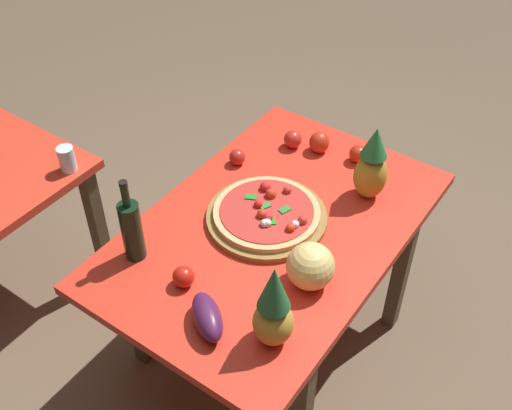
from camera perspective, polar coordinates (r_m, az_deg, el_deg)
ground_plane at (r=2.94m, az=1.32°, el=-12.07°), size 10.00×10.00×0.00m
display_table at (r=2.45m, az=1.56°, el=-3.22°), size 1.38×0.91×0.72m
pizza_board at (r=2.40m, az=0.97°, el=-1.12°), size 0.47×0.47×0.02m
pizza at (r=2.38m, az=1.06°, el=-0.64°), size 0.41×0.41×0.06m
wine_bottle at (r=2.23m, az=-11.27°, el=-2.18°), size 0.08×0.08×0.35m
pineapple_left at (r=1.93m, az=1.61°, el=-9.51°), size 0.13×0.13×0.33m
pineapple_right at (r=2.47m, az=10.50°, el=3.49°), size 0.13×0.13×0.33m
melon at (r=2.14m, az=4.99°, el=-5.58°), size 0.17×0.17×0.17m
bell_pepper at (r=2.73m, az=5.79°, el=5.69°), size 0.09×0.09×0.10m
eggplant at (r=2.05m, az=-4.47°, el=-10.13°), size 0.19×0.21×0.09m
tomato_near_board at (r=2.17m, az=-6.63°, el=-6.52°), size 0.08×0.08×0.08m
tomato_by_bottle at (r=2.75m, az=3.37°, el=6.01°), size 0.08×0.08×0.08m
tomato_beside_pepper at (r=2.70m, az=9.29°, el=4.61°), size 0.08×0.08×0.08m
tomato_at_corner at (r=2.65m, az=-1.73°, el=4.39°), size 0.07×0.07×0.07m
drinking_glass_water at (r=2.72m, az=-16.87°, el=4.03°), size 0.07×0.07×0.11m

